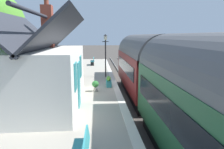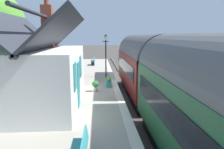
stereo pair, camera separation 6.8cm
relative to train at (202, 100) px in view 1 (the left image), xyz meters
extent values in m
plane|color=#423D38|center=(7.56, 0.90, -2.21)|extent=(160.00, 160.00, 0.00)
cube|color=#A39B8C|center=(7.56, 4.74, -1.74)|extent=(32.00, 5.68, 0.94)
cube|color=beige|center=(7.56, 2.08, -1.27)|extent=(32.00, 0.36, 0.02)
cube|color=gray|center=(7.56, -0.72, -2.14)|extent=(52.00, 0.08, 0.14)
cube|color=gray|center=(7.56, 0.72, -2.14)|extent=(52.00, 0.08, 0.14)
cube|color=black|center=(8.17, 0.00, -1.86)|extent=(7.84, 2.29, 0.70)
cube|color=maroon|center=(8.17, 0.00, -0.36)|extent=(8.52, 2.70, 2.30)
cylinder|color=#515154|center=(8.17, 0.00, 0.79)|extent=(8.52, 2.65, 2.65)
cube|color=black|center=(8.17, 1.36, -0.08)|extent=(7.25, 0.03, 0.80)
cylinder|color=black|center=(10.73, 0.00, -1.86)|extent=(0.70, 2.16, 0.70)
cylinder|color=black|center=(5.61, 0.00, -1.86)|extent=(0.70, 2.16, 0.70)
cube|color=black|center=(12.45, 0.00, 0.04)|extent=(0.04, 2.16, 0.90)
cylinder|color=#F2EDCC|center=(12.47, 0.00, -0.94)|extent=(0.06, 0.24, 0.24)
cube|color=red|center=(12.51, 0.00, -1.39)|extent=(0.16, 2.56, 0.24)
cube|color=#1E4C2D|center=(-0.55, 0.00, -0.36)|extent=(7.92, 2.70, 2.30)
cylinder|color=#515154|center=(-0.55, 0.00, 0.79)|extent=(7.92, 2.65, 2.65)
cube|color=black|center=(-0.55, 1.36, -0.08)|extent=(6.73, 0.03, 0.80)
cylinder|color=black|center=(1.82, 0.00, -1.86)|extent=(0.70, 2.16, 0.70)
cube|color=white|center=(4.04, 5.90, 0.06)|extent=(6.51, 3.45, 2.67)
cube|color=#2D3038|center=(4.04, 5.04, 2.18)|extent=(7.01, 1.98, 1.82)
cube|color=#2D3038|center=(4.04, 6.76, 2.18)|extent=(7.01, 1.98, 1.82)
cylinder|color=#2D3038|center=(4.04, 5.90, 2.97)|extent=(7.01, 0.16, 0.16)
cube|color=brown|center=(5.54, 5.90, 2.49)|extent=(0.56, 0.56, 2.20)
cylinder|color=brown|center=(5.54, 5.90, 3.77)|extent=(0.24, 0.24, 0.36)
cube|color=teal|center=(3.46, 4.15, -0.23)|extent=(0.90, 0.06, 2.10)
cube|color=teal|center=(2.06, 4.15, 0.42)|extent=(0.80, 0.05, 1.10)
cube|color=teal|center=(4.86, 4.15, 0.42)|extent=(0.80, 0.05, 1.10)
cube|color=teal|center=(17.44, 3.80, -0.83)|extent=(1.40, 0.41, 0.06)
cube|color=teal|center=(17.44, 3.62, -0.60)|extent=(1.40, 0.11, 0.40)
cube|color=black|center=(16.88, 3.79, -1.06)|extent=(0.06, 0.36, 0.44)
cube|color=black|center=(18.00, 3.80, -1.06)|extent=(0.06, 0.36, 0.44)
cube|color=teal|center=(-1.39, 3.59, -0.60)|extent=(1.40, 0.14, 0.40)
cube|color=black|center=(-0.83, 3.76, -1.06)|extent=(0.07, 0.36, 0.44)
cube|color=teal|center=(7.31, 2.53, -1.08)|extent=(0.96, 0.32, 0.39)
ellipsoid|color=#4C8C2D|center=(7.31, 2.53, -0.77)|extent=(0.86, 0.29, 0.29)
cone|color=gray|center=(6.05, 3.40, -1.12)|extent=(0.35, 0.35, 0.31)
cylinder|color=gray|center=(6.05, 3.40, -1.25)|extent=(0.19, 0.19, 0.06)
ellipsoid|color=#2D7233|center=(6.05, 3.40, -0.82)|extent=(0.41, 0.41, 0.38)
cylinder|color=black|center=(10.42, 2.59, 0.21)|extent=(0.10, 0.10, 2.98)
cylinder|color=black|center=(10.42, 2.59, 1.55)|extent=(0.05, 0.50, 0.05)
cube|color=beige|center=(10.42, 2.59, 1.84)|extent=(0.24, 0.24, 0.32)
cone|color=black|center=(10.42, 2.59, 2.06)|extent=(0.32, 0.32, 0.14)
camera|label=1|loc=(-6.12, 3.31, 2.02)|focal=33.44mm
camera|label=2|loc=(-6.13, 3.24, 2.02)|focal=33.44mm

